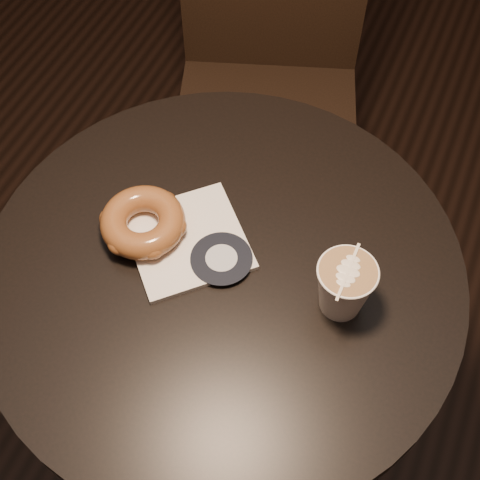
# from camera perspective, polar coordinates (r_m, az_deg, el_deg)

# --- Properties ---
(cafe_table) EXTENTS (0.70, 0.70, 0.75)m
(cafe_table) POSITION_cam_1_polar(r_m,az_deg,el_deg) (1.14, -1.31, -7.40)
(cafe_table) COLOR black
(cafe_table) RESTS_ON ground
(chair) EXTENTS (0.51, 0.51, 1.02)m
(chair) POSITION_cam_1_polar(r_m,az_deg,el_deg) (1.52, 2.55, 15.53)
(chair) COLOR black
(chair) RESTS_ON ground
(pastry_bag) EXTENTS (0.23, 0.23, 0.01)m
(pastry_bag) POSITION_cam_1_polar(r_m,az_deg,el_deg) (0.98, -4.51, -0.02)
(pastry_bag) COLOR white
(pastry_bag) RESTS_ON cafe_table
(doughnut) EXTENTS (0.12, 0.12, 0.04)m
(doughnut) POSITION_cam_1_polar(r_m,az_deg,el_deg) (0.98, -8.29, 1.53)
(doughnut) COLOR brown
(doughnut) RESTS_ON pastry_bag
(latte_cup) EXTENTS (0.08, 0.08, 0.09)m
(latte_cup) POSITION_cam_1_polar(r_m,az_deg,el_deg) (0.90, 8.85, -4.06)
(latte_cup) COLOR white
(latte_cup) RESTS_ON cafe_table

